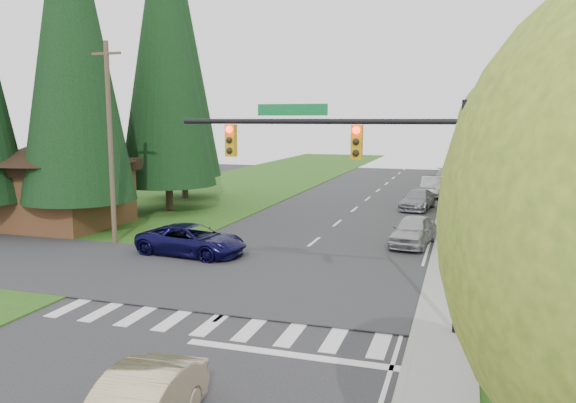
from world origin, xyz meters
The scene contains 27 objects.
ground centered at (0.00, 0.00, 0.00)m, with size 120.00×120.00×0.00m, color #28282B.
grass_west centered at (-13.00, 20.00, 0.03)m, with size 14.00×110.00×0.06m, color #185015.
cross_street centered at (0.00, 8.00, 0.00)m, with size 120.00×8.00×0.10m, color #28282B.
sidewalk_east centered at (6.90, 22.00, 0.07)m, with size 1.80×80.00×0.13m, color gray.
curb_east centered at (6.05, 22.00, 0.07)m, with size 0.20×80.00×0.13m, color gray.
stone_wall_north centered at (8.60, 30.00, 0.35)m, with size 0.70×40.00×0.70m, color #4C4438.
traffic_signal centered at (4.37, 4.50, 4.98)m, with size 8.70×0.37×6.80m.
brown_building centered at (-15.00, 15.00, 3.14)m, with size 8.40×8.40×5.40m.
utility_pole centered at (-9.50, 12.00, 5.14)m, with size 1.60×0.24×10.00m.
decid_tree_0 centered at (9.20, 14.00, 5.60)m, with size 4.80×4.80×8.37m.
decid_tree_1 centered at (9.30, 21.00, 5.80)m, with size 5.20×5.20×8.80m.
decid_tree_2 centered at (9.10, 28.00, 5.93)m, with size 5.00×5.00×8.82m.
decid_tree_3 centered at (9.20, 35.00, 5.66)m, with size 5.00×5.00×8.55m.
decid_tree_4 centered at (9.30, 42.00, 6.06)m, with size 5.40×5.40×9.18m.
decid_tree_5 centered at (9.10, 49.00, 5.53)m, with size 4.80×4.80×8.30m.
decid_tree_6 centered at (9.20, 56.00, 5.86)m, with size 5.20×5.20×8.86m.
conifer_w_a centered at (-13.00, 14.00, 10.79)m, with size 6.12×6.12×19.80m.
conifer_w_b centered at (-16.00, 18.00, 9.79)m, with size 5.44×5.44×17.80m.
conifer_w_c centered at (-12.00, 22.00, 11.29)m, with size 6.46×6.46×20.80m.
conifer_w_e centered at (-14.00, 28.00, 10.29)m, with size 5.78×5.78×18.80m.
conifer_e_c centered at (14.00, 48.00, 9.29)m, with size 5.10×5.10×16.80m.
suv_navy centered at (-4.64, 11.00, 0.72)m, with size 2.39×5.18×1.44m, color #0C0A36.
parked_car_a centered at (4.93, 16.26, 0.74)m, with size 1.75×4.35×1.48m, color #A3A4A8.
parked_car_b centered at (4.20, 27.88, 0.67)m, with size 1.88×4.63×1.34m, color gray.
parked_car_c centered at (4.73, 34.95, 0.78)m, with size 1.65×4.74×1.56m, color #A3A4A8.
parked_car_d centered at (5.60, 36.00, 0.74)m, with size 1.74×4.32×1.47m, color white.
parked_car_e centered at (5.60, 43.14, 0.76)m, with size 2.13×5.23×1.52m, color #99999D.
Camera 1 is at (7.26, -11.85, 6.28)m, focal length 35.00 mm.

